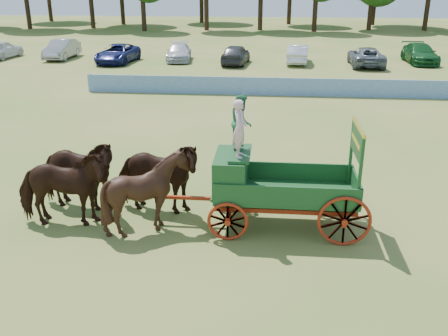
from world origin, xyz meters
TOP-DOWN VIEW (x-y plane):
  - ground at (0.00, 0.00)m, footprint 160.00×160.00m
  - horse_lead_left at (-8.55, 0.87)m, footprint 2.74×1.42m
  - horse_lead_right at (-8.55, 1.97)m, footprint 2.79×1.54m
  - horse_wheel_left at (-6.15, 0.87)m, footprint 2.36×2.18m
  - horse_wheel_right at (-6.15, 1.97)m, footprint 2.78×1.51m
  - farm_dray at (-3.18, 1.44)m, footprint 5.99×2.00m
  - sponsor_banner at (-1.00, 18.00)m, footprint 26.00×0.08m
  - parked_cars at (-7.49, 29.86)m, footprint 37.14×7.42m

SIDE VIEW (x-z plane):
  - ground at x=0.00m, z-range 0.00..0.00m
  - sponsor_banner at x=-1.00m, z-range 0.00..1.05m
  - parked_cars at x=-7.49m, z-range -0.04..1.54m
  - horse_lead_left at x=-8.55m, z-range 0.00..2.24m
  - horse_lead_right at x=-8.55m, z-range 0.00..2.24m
  - horse_wheel_right at x=-6.15m, z-range 0.00..2.24m
  - horse_wheel_left at x=-6.15m, z-range 0.00..2.25m
  - farm_dray at x=-3.18m, z-range -0.23..3.44m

